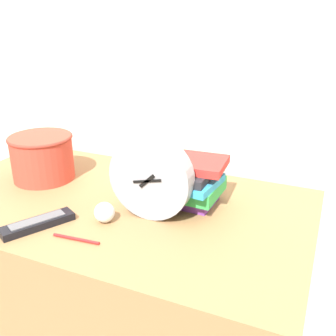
% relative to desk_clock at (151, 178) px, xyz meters
% --- Properties ---
extents(wall_back, '(6.00, 0.04, 2.40)m').
position_rel_desk_clock_xyz_m(wall_back, '(-0.14, 0.44, 0.32)').
color(wall_back, silver).
rests_on(wall_back, ground_plane).
extents(desk, '(1.14, 0.66, 0.77)m').
position_rel_desk_clock_xyz_m(desk, '(-0.14, 0.04, -0.50)').
color(desk, olive).
rests_on(desk, ground_plane).
extents(desk_clock, '(0.23, 0.05, 0.23)m').
position_rel_desk_clock_xyz_m(desk_clock, '(0.00, 0.00, 0.00)').
color(desk_clock, '#99999E').
rests_on(desk_clock, desk).
extents(book_stack, '(0.25, 0.19, 0.14)m').
position_rel_desk_clock_xyz_m(book_stack, '(0.04, 0.11, -0.04)').
color(book_stack, '#7A3899').
rests_on(book_stack, desk).
extents(basket, '(0.21, 0.21, 0.15)m').
position_rel_desk_clock_xyz_m(basket, '(-0.45, 0.09, -0.04)').
color(basket, '#C63D2D').
rests_on(basket, desk).
extents(tv_remote, '(0.14, 0.19, 0.02)m').
position_rel_desk_clock_xyz_m(tv_remote, '(-0.25, -0.17, -0.11)').
color(tv_remote, black).
rests_on(tv_remote, desk).
extents(crumpled_paper_ball, '(0.06, 0.06, 0.06)m').
position_rel_desk_clock_xyz_m(crumpled_paper_ball, '(-0.10, -0.08, -0.09)').
color(crumpled_paper_ball, white).
rests_on(crumpled_paper_ball, desk).
extents(pen, '(0.13, 0.02, 0.01)m').
position_rel_desk_clock_xyz_m(pen, '(-0.12, -0.19, -0.11)').
color(pen, '#B21E1E').
rests_on(pen, desk).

